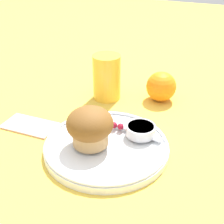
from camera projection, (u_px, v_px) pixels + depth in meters
ground_plane at (114, 147)px, 0.62m from camera, size 3.00×3.00×0.00m
plate at (106, 146)px, 0.61m from camera, size 0.24×0.24×0.02m
muffin at (90, 127)px, 0.58m from camera, size 0.09×0.09×0.07m
cream_ramekin at (141, 130)px, 0.62m from camera, size 0.06×0.06×0.02m
berry_pair at (117, 126)px, 0.64m from camera, size 0.03×0.01×0.01m
butter_knife at (119, 125)px, 0.65m from camera, size 0.20×0.06×0.00m
orange_fruit at (161, 87)px, 0.77m from camera, size 0.07×0.07×0.07m
juice_glass at (107, 77)px, 0.77m from camera, size 0.07×0.07×0.11m
folded_napkin at (30, 124)px, 0.68m from camera, size 0.12×0.06×0.01m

